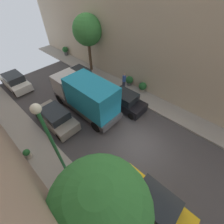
% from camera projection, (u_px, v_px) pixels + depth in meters
% --- Properties ---
extents(ground, '(32.00, 32.00, 0.00)m').
position_uv_depth(ground, '(136.00, 146.00, 10.92)').
color(ground, '#423F42').
extents(sidewalk_left, '(2.00, 44.00, 0.15)m').
position_uv_depth(sidewalk_left, '(84.00, 202.00, 8.25)').
color(sidewalk_left, gray).
rests_on(sidewalk_left, ground).
extents(sidewalk_right, '(2.00, 44.00, 0.15)m').
position_uv_depth(sidewalk_right, '(169.00, 110.00, 13.49)').
color(sidewalk_right, gray).
rests_on(sidewalk_right, ground).
extents(parked_car_left_2, '(1.78, 4.20, 1.57)m').
position_uv_depth(parked_car_left_2, '(152.00, 203.00, 7.65)').
color(parked_car_left_2, gold).
rests_on(parked_car_left_2, ground).
extents(parked_car_left_3, '(1.78, 4.20, 1.57)m').
position_uv_depth(parked_car_left_3, '(56.00, 118.00, 11.97)').
color(parked_car_left_3, gray).
rests_on(parked_car_left_3, ground).
extents(parked_car_left_4, '(1.78, 4.20, 1.57)m').
position_uv_depth(parked_car_left_4, '(15.00, 81.00, 15.72)').
color(parked_car_left_4, white).
rests_on(parked_car_left_4, ground).
extents(parked_car_right_1, '(1.78, 4.20, 1.57)m').
position_uv_depth(parked_car_right_1, '(124.00, 100.00, 13.51)').
color(parked_car_right_1, black).
rests_on(parked_car_right_1, ground).
extents(parked_car_right_2, '(1.78, 4.20, 1.57)m').
position_uv_depth(parked_car_right_2, '(80.00, 76.00, 16.53)').
color(parked_car_right_2, silver).
rests_on(parked_car_right_2, ground).
extents(delivery_truck, '(2.26, 6.60, 3.38)m').
position_uv_depth(delivery_truck, '(86.00, 96.00, 12.28)').
color(delivery_truck, '#4C4C51').
rests_on(delivery_truck, ground).
extents(pedestrian, '(0.40, 0.36, 1.72)m').
position_uv_depth(pedestrian, '(124.00, 80.00, 15.24)').
color(pedestrian, '#2D334C').
rests_on(pedestrian, sidewalk_right).
extents(street_tree_0, '(3.03, 3.03, 5.91)m').
position_uv_depth(street_tree_0, '(100.00, 208.00, 4.23)').
color(street_tree_0, brown).
rests_on(street_tree_0, sidewalk_left).
extents(street_tree_1, '(3.12, 3.12, 6.08)m').
position_uv_depth(street_tree_1, '(87.00, 31.00, 15.53)').
color(street_tree_1, brown).
rests_on(street_tree_1, sidewalk_right).
extents(potted_plant_0, '(0.79, 0.79, 1.16)m').
position_uv_depth(potted_plant_0, '(65.00, 50.00, 21.32)').
color(potted_plant_0, slate).
rests_on(potted_plant_0, sidewalk_right).
extents(potted_plant_1, '(0.45, 0.45, 0.77)m').
position_uv_depth(potted_plant_1, '(27.00, 154.00, 9.86)').
color(potted_plant_1, '#B2A899').
rests_on(potted_plant_1, sidewalk_left).
extents(potted_plant_4, '(0.79, 0.79, 1.00)m').
position_uv_depth(potted_plant_4, '(129.00, 80.00, 15.91)').
color(potted_plant_4, slate).
rests_on(potted_plant_4, sidewalk_right).
extents(potted_plant_5, '(0.79, 0.79, 1.01)m').
position_uv_depth(potted_plant_5, '(143.00, 87.00, 15.06)').
color(potted_plant_5, '#B2A899').
rests_on(potted_plant_5, sidewalk_right).
extents(lamp_post, '(0.44, 0.44, 5.60)m').
position_uv_depth(lamp_post, '(49.00, 135.00, 6.89)').
color(lamp_post, '#26723F').
rests_on(lamp_post, sidewalk_left).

